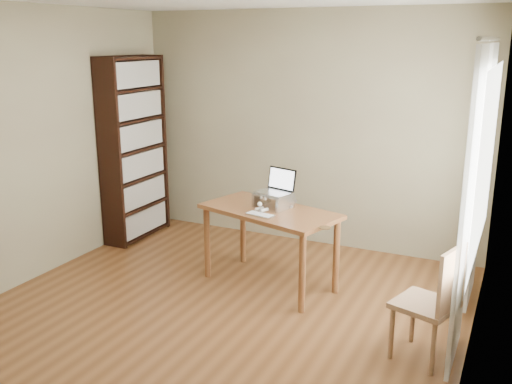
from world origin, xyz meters
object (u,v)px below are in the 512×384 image
laptop (276,186)px  keyboard (260,215)px  chair (435,299)px  bookshelf (134,149)px  desk (270,221)px  cat (275,200)px

laptop → keyboard: bearing=-73.4°
keyboard → chair: 1.71m
bookshelf → chair: size_ratio=2.33×
laptop → keyboard: 0.40m
desk → laptop: 0.33m
desk → keyboard: keyboard is taller
laptop → keyboard: size_ratio=1.31×
laptop → chair: bearing=-11.7°
cat → chair: same height
bookshelf → chair: bearing=-20.2°
bookshelf → keyboard: 2.18m
chair → keyboard: bearing=-179.7°
keyboard → desk: bearing=102.4°
bookshelf → laptop: bookshelf is taller
desk → laptop: size_ratio=3.89×
laptop → cat: bearing=-55.6°
bookshelf → keyboard: bearing=-22.7°
bookshelf → keyboard: (1.99, -0.83, -0.29)m
chair → bookshelf: bearing=177.0°
laptop → cat: (0.01, -0.02, -0.12)m
cat → desk: bearing=-74.1°
bookshelf → desk: (1.99, -0.61, -0.41)m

